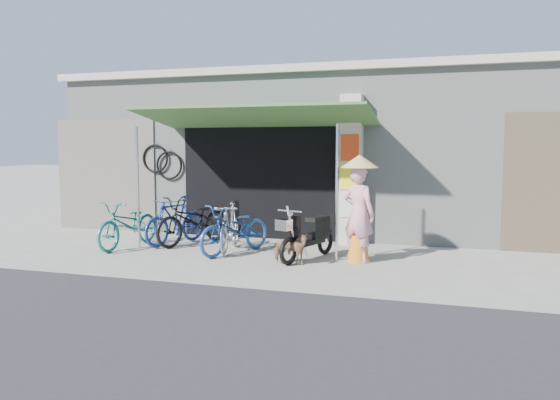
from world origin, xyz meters
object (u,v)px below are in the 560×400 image
(bike_silver, at_px, (230,227))
(nun, at_px, (359,210))
(bike_teal, at_px, (129,224))
(bike_blue, at_px, (176,221))
(bike_navy, at_px, (236,229))
(bike_black, at_px, (194,220))
(street_dog, at_px, (290,249))
(moped, at_px, (309,235))

(bike_silver, relative_size, nun, 0.83)
(bike_teal, bearing_deg, bike_blue, 42.42)
(bike_blue, bearing_deg, bike_navy, -0.86)
(bike_black, relative_size, bike_silver, 1.22)
(bike_teal, relative_size, street_dog, 2.75)
(street_dog, bearing_deg, bike_teal, 87.57)
(nun, bearing_deg, bike_navy, 26.59)
(bike_blue, distance_m, street_dog, 2.97)
(bike_silver, xyz_separation_m, nun, (2.47, -0.23, 0.44))
(street_dog, height_order, moped, moped)
(bike_silver, xyz_separation_m, street_dog, (1.42, -0.81, -0.19))
(bike_teal, bearing_deg, nun, 4.92)
(bike_teal, bearing_deg, street_dog, -4.55)
(bike_black, xyz_separation_m, moped, (2.58, -0.72, -0.07))
(bike_teal, height_order, nun, nun)
(bike_teal, relative_size, nun, 0.96)
(bike_navy, xyz_separation_m, nun, (2.28, -0.05, 0.44))
(nun, bearing_deg, bike_teal, 27.86)
(bike_blue, distance_m, bike_silver, 1.35)
(bike_teal, bearing_deg, bike_black, 37.83)
(bike_teal, height_order, bike_blue, bike_blue)
(moped, bearing_deg, street_dog, -90.04)
(street_dog, bearing_deg, bike_silver, 67.29)
(bike_teal, xyz_separation_m, nun, (4.51, 0.01, 0.44))
(bike_blue, bearing_deg, bike_teal, -124.92)
(bike_black, height_order, moped, bike_black)
(bike_silver, distance_m, bike_navy, 0.27)
(moped, bearing_deg, bike_blue, -172.30)
(bike_blue, height_order, nun, nun)
(nun, bearing_deg, bike_blue, 19.55)
(bike_blue, height_order, bike_navy, bike_blue)
(street_dog, bearing_deg, bike_blue, 74.59)
(bike_black, relative_size, bike_navy, 1.06)
(bike_navy, height_order, street_dog, bike_navy)
(bike_blue, xyz_separation_m, bike_navy, (1.51, -0.50, -0.03))
(street_dog, xyz_separation_m, moped, (0.19, 0.54, 0.15))
(bike_black, bearing_deg, street_dog, -5.45)
(moped, xyz_separation_m, nun, (0.86, 0.04, 0.48))
(bike_black, distance_m, moped, 2.68)
(bike_blue, bearing_deg, nun, 9.26)
(bike_blue, relative_size, bike_navy, 0.92)
(bike_black, height_order, street_dog, bike_black)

